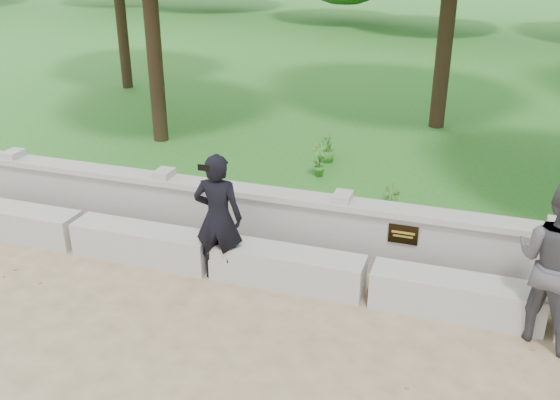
{
  "coord_description": "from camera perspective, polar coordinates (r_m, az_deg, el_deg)",
  "views": [
    {
      "loc": [
        1.03,
        -4.41,
        4.05
      ],
      "look_at": [
        -1.11,
        1.95,
        1.09
      ],
      "focal_mm": 40.0,
      "sensor_mm": 36.0,
      "label": 1
    }
  ],
  "objects": [
    {
      "name": "lawn",
      "position": [
        18.85,
        15.31,
        10.96
      ],
      "size": [
        40.0,
        22.0,
        0.25
      ],
      "primitive_type": "cube",
      "color": "#22681D",
      "rests_on": "ground"
    },
    {
      "name": "concrete_bench",
      "position": [
        7.45,
        8.03,
        -7.38
      ],
      "size": [
        11.9,
        0.45,
        0.45
      ],
      "color": "#AFACA5",
      "rests_on": "ground"
    },
    {
      "name": "parapet_wall",
      "position": [
        7.94,
        9.11,
        -3.39
      ],
      "size": [
        12.5,
        0.35,
        0.9
      ],
      "color": "#A4A29B",
      "rests_on": "ground"
    },
    {
      "name": "man_main",
      "position": [
        7.57,
        -5.67,
        -1.62
      ],
      "size": [
        0.64,
        0.57,
        1.64
      ],
      "color": "black",
      "rests_on": "ground"
    },
    {
      "name": "visitor_left",
      "position": [
        6.98,
        23.96,
        -5.24
      ],
      "size": [
        1.11,
        1.05,
        1.82
      ],
      "color": "#454449",
      "rests_on": "ground"
    },
    {
      "name": "shrub_a",
      "position": [
        10.23,
        3.59,
        3.71
      ],
      "size": [
        0.37,
        0.37,
        0.59
      ],
      "primitive_type": "imported",
      "rotation": [
        0.0,
        0.0,
        0.79
      ],
      "color": "#3C7929",
      "rests_on": "lawn"
    },
    {
      "name": "shrub_b",
      "position": [
        8.52,
        9.86,
        -0.65
      ],
      "size": [
        0.39,
        0.44,
        0.65
      ],
      "primitive_type": "imported",
      "rotation": [
        0.0,
        0.0,
        1.92
      ],
      "color": "#3C7929",
      "rests_on": "lawn"
    },
    {
      "name": "shrub_d",
      "position": [
        10.92,
        4.37,
        4.82
      ],
      "size": [
        0.39,
        0.39,
        0.53
      ],
      "primitive_type": "imported",
      "rotation": [
        0.0,
        0.0,
        5.36
      ],
      "color": "#3C7929",
      "rests_on": "lawn"
    }
  ]
}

